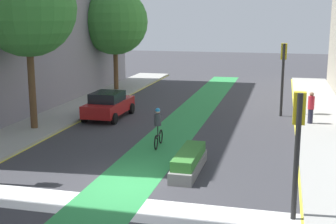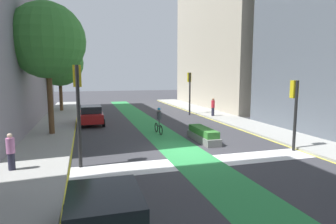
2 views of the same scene
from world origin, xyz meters
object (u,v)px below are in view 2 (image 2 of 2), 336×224
object	(u,v)px
cyclist_in_lane	(159,120)
street_tree_near	(47,41)
car_red_left_far	(91,115)
median_planter	(203,135)
pedestrian_sidewalk_right_a	(213,107)
traffic_signal_far_right	(189,85)
car_green_left_near	(105,223)
street_tree_far	(59,63)
traffic_signal_near_right	(295,101)
pedestrian_sidewalk_left_a	(11,151)
traffic_signal_near_left	(78,97)

from	to	relation	value
cyclist_in_lane	street_tree_near	size ratio (longest dim) A/B	0.21
car_red_left_far	median_planter	size ratio (longest dim) A/B	1.25
pedestrian_sidewalk_right_a	median_planter	bearing A→B (deg)	-118.58
cyclist_in_lane	street_tree_near	xyz separation A→B (m)	(-7.16, 1.44, 5.36)
traffic_signal_far_right	car_green_left_near	world-z (taller)	traffic_signal_far_right
street_tree_far	traffic_signal_far_right	bearing A→B (deg)	-26.13
traffic_signal_near_right	median_planter	xyz separation A→B (m)	(-3.89, 3.28, -2.29)
median_planter	pedestrian_sidewalk_left_a	bearing A→B (deg)	-163.01
traffic_signal_far_right	median_planter	xyz separation A→B (m)	(-3.35, -11.37, -2.63)
car_green_left_near	cyclist_in_lane	distance (m)	13.66
pedestrian_sidewalk_left_a	median_planter	xyz separation A→B (m)	(10.05, 3.07, -0.54)
traffic_signal_far_right	traffic_signal_near_right	bearing A→B (deg)	-87.91
pedestrian_sidewalk_right_a	pedestrian_sidewalk_left_a	xyz separation A→B (m)	(-14.98, -12.13, -0.09)
traffic_signal_near_left	pedestrian_sidewalk_left_a	size ratio (longest dim) A/B	2.90
traffic_signal_far_right	pedestrian_sidewalk_left_a	distance (m)	19.81
traffic_signal_near_right	pedestrian_sidewalk_right_a	bearing A→B (deg)	85.15
traffic_signal_near_left	pedestrian_sidewalk_left_a	distance (m)	3.56
car_red_left_far	pedestrian_sidewalk_left_a	size ratio (longest dim) A/B	2.69
traffic_signal_far_right	street_tree_far	size ratio (longest dim) A/B	0.55
pedestrian_sidewalk_right_a	street_tree_far	bearing A→B (deg)	149.15
car_green_left_near	pedestrian_sidewalk_right_a	distance (m)	22.17
traffic_signal_far_right	street_tree_far	xyz separation A→B (m)	(-12.87, 6.31, 2.40)
traffic_signal_far_right	car_green_left_near	bearing A→B (deg)	-115.32
traffic_signal_far_right	car_green_left_near	distance (m)	23.56
traffic_signal_near_right	car_green_left_near	world-z (taller)	traffic_signal_near_right
car_green_left_near	street_tree_far	distance (m)	28.04
pedestrian_sidewalk_left_a	traffic_signal_near_right	bearing A→B (deg)	-0.84
pedestrian_sidewalk_left_a	median_planter	size ratio (longest dim) A/B	0.46
street_tree_far	pedestrian_sidewalk_right_a	bearing A→B (deg)	-30.85
traffic_signal_near_right	street_tree_near	bearing A→B (deg)	149.39
traffic_signal_near_left	median_planter	xyz separation A→B (m)	(7.28, 2.94, -2.77)
car_green_left_near	pedestrian_sidewalk_right_a	bearing A→B (deg)	58.41
car_red_left_far	pedestrian_sidewalk_left_a	xyz separation A→B (m)	(-3.54, -11.33, 0.14)
traffic_signal_far_right	pedestrian_sidewalk_right_a	bearing A→B (deg)	-55.68
cyclist_in_lane	traffic_signal_near_right	bearing A→B (deg)	-46.69
cyclist_in_lane	street_tree_far	distance (m)	17.03
car_red_left_far	cyclist_in_lane	distance (m)	6.86
pedestrian_sidewalk_left_a	car_green_left_near	bearing A→B (deg)	-63.46
cyclist_in_lane	traffic_signal_far_right	bearing A→B (deg)	56.99
car_green_left_near	street_tree_far	bearing A→B (deg)	95.89
traffic_signal_near_right	car_green_left_near	xyz separation A→B (m)	(-10.56, -6.55, -1.89)
car_green_left_near	pedestrian_sidewalk_left_a	distance (m)	7.55
car_green_left_near	traffic_signal_near_right	bearing A→B (deg)	31.80
traffic_signal_far_right	pedestrian_sidewalk_left_a	bearing A→B (deg)	-132.85
traffic_signal_near_right	traffic_signal_near_left	distance (m)	11.18
car_red_left_far	median_planter	xyz separation A→B (m)	(6.51, -8.25, -0.40)
pedestrian_sidewalk_right_a	traffic_signal_far_right	bearing A→B (deg)	124.32
cyclist_in_lane	pedestrian_sidewalk_left_a	world-z (taller)	cyclist_in_lane
street_tree_far	median_planter	size ratio (longest dim) A/B	2.33
car_red_left_far	street_tree_far	distance (m)	10.93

